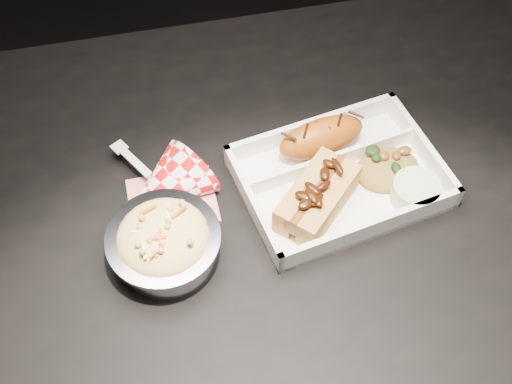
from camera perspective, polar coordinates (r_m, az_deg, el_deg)
dining_table at (r=0.88m, az=1.20°, el=-6.38°), size 1.20×0.80×0.75m
food_tray at (r=0.84m, az=7.34°, el=1.12°), size 0.28×0.22×0.04m
fried_pastry at (r=0.85m, az=5.83°, el=4.86°), size 0.13×0.07×0.05m
hotdog at (r=0.79m, az=5.49°, el=-0.35°), size 0.13×0.12×0.06m
fried_rice_mound at (r=0.84m, az=11.72°, el=2.40°), size 0.10×0.09×0.03m
cupcake_liner at (r=0.83m, az=13.97°, el=0.01°), size 0.06×0.06×0.03m
foil_coleslaw_cup at (r=0.76m, az=-8.17°, el=-4.40°), size 0.13×0.13×0.07m
napkin_fork at (r=0.82m, az=-8.32°, el=0.25°), size 0.15×0.16×0.10m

